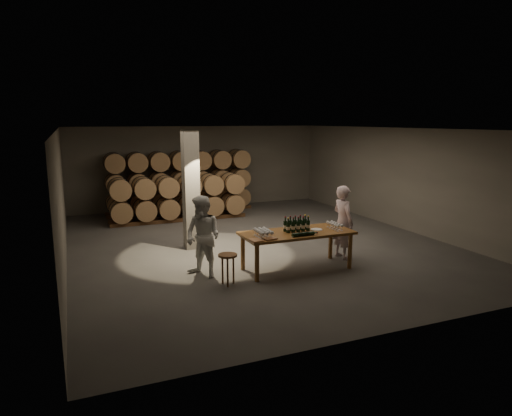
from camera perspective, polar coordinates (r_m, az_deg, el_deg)
name	(u,v)px	position (r m, az deg, el deg)	size (l,w,h in m)	color
room	(191,190)	(12.32, -8.13, 2.25)	(12.00, 12.00, 12.00)	#494745
tasting_table	(297,236)	(10.62, 5.14, -3.52)	(2.60, 1.10, 0.90)	brown
barrel_stack_back	(180,181)	(17.39, -9.49, 3.39)	(5.48, 0.95, 2.31)	brown
barrel_stack_front	(178,197)	(16.00, -9.68, 1.39)	(4.70, 0.95, 1.57)	brown
bottle_cluster	(297,226)	(10.63, 5.11, -2.22)	(0.61, 0.24, 0.36)	black
lying_bottles	(304,234)	(10.22, 5.96, -3.26)	(0.64, 0.09, 0.09)	black
glass_cluster_left	(263,231)	(10.05, 0.92, -2.94)	(0.31, 0.53, 0.18)	silver
glass_cluster_right	(335,224)	(10.97, 9.82, -2.01)	(0.19, 0.52, 0.16)	silver
plate	(317,230)	(10.82, 7.57, -2.68)	(0.27, 0.27, 0.02)	white
notebook_near	(269,239)	(9.89, 1.70, -3.85)	(0.27, 0.22, 0.03)	#996137
notebook_corner	(256,240)	(9.78, 0.00, -4.05)	(0.24, 0.30, 0.03)	#996137
pen	(275,239)	(9.90, 2.38, -3.91)	(0.01, 0.01, 0.15)	black
stool	(228,260)	(9.67, -3.56, -6.48)	(0.40, 0.40, 0.67)	brown
person_man	(343,222)	(11.63, 10.81, -1.74)	(0.68, 0.44, 1.85)	silver
person_woman	(203,237)	(10.14, -6.64, -3.59)	(0.88, 0.69, 1.82)	silver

